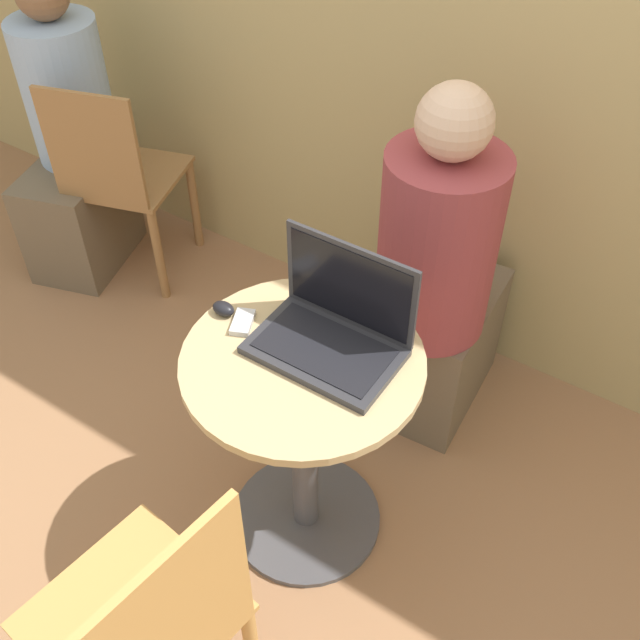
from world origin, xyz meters
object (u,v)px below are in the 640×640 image
laptop (334,327)px  person_seated (437,293)px  cell_phone (243,322)px  chair_empty (151,632)px

laptop → person_seated: size_ratio=0.29×
laptop → cell_phone: laptop is taller
cell_phone → laptop: bearing=16.3°
cell_phone → person_seated: person_seated is taller
laptop → cell_phone: 0.25m
laptop → chair_empty: size_ratio=0.40×
cell_phone → chair_empty: size_ratio=0.11×
cell_phone → chair_empty: bearing=-70.4°
laptop → chair_empty: laptop is taller
laptop → chair_empty: bearing=-89.7°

